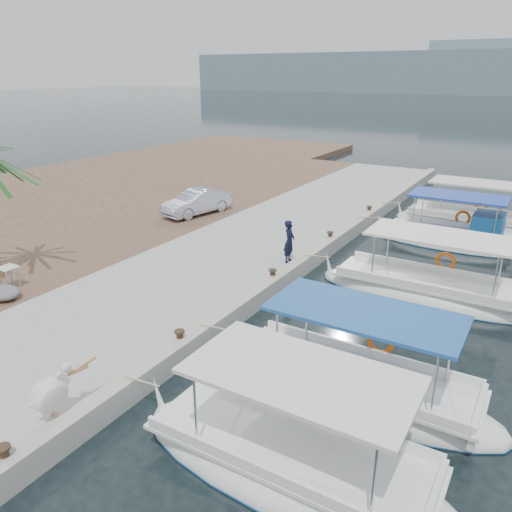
{
  "coord_description": "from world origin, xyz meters",
  "views": [
    {
      "loc": [
        7.28,
        -12.35,
        7.15
      ],
      "look_at": [
        -1.0,
        1.48,
        1.2
      ],
      "focal_mm": 35.0,
      "sensor_mm": 36.0,
      "label": 1
    }
  ],
  "objects_px": {
    "fishing_caique_b": "(351,390)",
    "fishing_caique_c": "(426,293)",
    "pelican": "(52,393)",
    "fisherman": "(289,242)",
    "fishing_caique_a": "(289,465)",
    "fishing_caique_e": "(469,224)",
    "fishing_caique_d": "(451,240)",
    "parked_car": "(197,202)"
  },
  "relations": [
    {
      "from": "fishing_caique_b",
      "to": "fishing_caique_e",
      "type": "distance_m",
      "value": 15.87
    },
    {
      "from": "fishing_caique_c",
      "to": "parked_car",
      "type": "height_order",
      "value": "fishing_caique_c"
    },
    {
      "from": "fishing_caique_b",
      "to": "fishing_caique_c",
      "type": "relative_size",
      "value": 0.94
    },
    {
      "from": "fishing_caique_e",
      "to": "pelican",
      "type": "xyz_separation_m",
      "value": [
        -4.79,
        -20.39,
        0.96
      ]
    },
    {
      "from": "fishing_caique_c",
      "to": "fishing_caique_d",
      "type": "xyz_separation_m",
      "value": [
        -0.36,
        6.13,
        0.07
      ]
    },
    {
      "from": "fishing_caique_b",
      "to": "fishing_caique_d",
      "type": "height_order",
      "value": "same"
    },
    {
      "from": "fishing_caique_c",
      "to": "pelican",
      "type": "relative_size",
      "value": 5.12
    },
    {
      "from": "fishing_caique_a",
      "to": "pelican",
      "type": "height_order",
      "value": "fishing_caique_a"
    },
    {
      "from": "fishing_caique_c",
      "to": "pelican",
      "type": "height_order",
      "value": "fishing_caique_c"
    },
    {
      "from": "pelican",
      "to": "fisherman",
      "type": "xyz_separation_m",
      "value": [
        -0.01,
        10.4,
        0.22
      ]
    },
    {
      "from": "fisherman",
      "to": "fishing_caique_e",
      "type": "bearing_deg",
      "value": -36.02
    },
    {
      "from": "fishing_caique_a",
      "to": "fisherman",
      "type": "xyz_separation_m",
      "value": [
        -4.56,
        8.76,
        1.17
      ]
    },
    {
      "from": "fishing_caique_b",
      "to": "fishing_caique_c",
      "type": "bearing_deg",
      "value": 88.07
    },
    {
      "from": "fishing_caique_e",
      "to": "pelican",
      "type": "bearing_deg",
      "value": -103.21
    },
    {
      "from": "fishing_caique_d",
      "to": "fishing_caique_e",
      "type": "distance_m",
      "value": 3.26
    },
    {
      "from": "fishing_caique_e",
      "to": "parked_car",
      "type": "relative_size",
      "value": 1.96
    },
    {
      "from": "fishing_caique_a",
      "to": "parked_car",
      "type": "distance_m",
      "value": 16.98
    },
    {
      "from": "fishing_caique_b",
      "to": "fishing_caique_e",
      "type": "relative_size",
      "value": 0.98
    },
    {
      "from": "fishing_caique_b",
      "to": "pelican",
      "type": "relative_size",
      "value": 4.82
    },
    {
      "from": "fishing_caique_a",
      "to": "fishing_caique_e",
      "type": "height_order",
      "value": "same"
    },
    {
      "from": "fisherman",
      "to": "fishing_caique_c",
      "type": "bearing_deg",
      "value": -93.34
    },
    {
      "from": "pelican",
      "to": "fishing_caique_c",
      "type": "bearing_deg",
      "value": 65.9
    },
    {
      "from": "parked_car",
      "to": "fishing_caique_c",
      "type": "bearing_deg",
      "value": -2.25
    },
    {
      "from": "fishing_caique_e",
      "to": "fishing_caique_d",
      "type": "bearing_deg",
      "value": -93.86
    },
    {
      "from": "fishing_caique_b",
      "to": "parked_car",
      "type": "height_order",
      "value": "fishing_caique_b"
    },
    {
      "from": "fishing_caique_c",
      "to": "fisherman",
      "type": "distance_m",
      "value": 5.11
    },
    {
      "from": "fishing_caique_d",
      "to": "pelican",
      "type": "relative_size",
      "value": 4.48
    },
    {
      "from": "fishing_caique_a",
      "to": "fishing_caique_c",
      "type": "bearing_deg",
      "value": 87.7
    },
    {
      "from": "fisherman",
      "to": "parked_car",
      "type": "xyz_separation_m",
      "value": [
        -7.02,
        3.61,
        -0.19
      ]
    },
    {
      "from": "fishing_caique_a",
      "to": "fishing_caique_e",
      "type": "relative_size",
      "value": 0.93
    },
    {
      "from": "fishing_caique_b",
      "to": "fishing_caique_c",
      "type": "height_order",
      "value": "same"
    },
    {
      "from": "fishing_caique_c",
      "to": "fishing_caique_d",
      "type": "height_order",
      "value": "same"
    },
    {
      "from": "pelican",
      "to": "fisherman",
      "type": "bearing_deg",
      "value": 90.05
    },
    {
      "from": "pelican",
      "to": "parked_car",
      "type": "xyz_separation_m",
      "value": [
        -7.03,
        14.01,
        0.02
      ]
    },
    {
      "from": "fishing_caique_b",
      "to": "fishing_caique_a",
      "type": "bearing_deg",
      "value": -93.13
    },
    {
      "from": "fishing_caique_d",
      "to": "fishing_caique_a",
      "type": "bearing_deg",
      "value": -90.08
    },
    {
      "from": "fishing_caique_d",
      "to": "parked_car",
      "type": "height_order",
      "value": "fishing_caique_d"
    },
    {
      "from": "fishing_caique_a",
      "to": "fishing_caique_d",
      "type": "relative_size",
      "value": 1.03
    },
    {
      "from": "fishing_caique_a",
      "to": "fisherman",
      "type": "height_order",
      "value": "fishing_caique_a"
    },
    {
      "from": "fishing_caique_a",
      "to": "fishing_caique_c",
      "type": "distance_m",
      "value": 9.38
    },
    {
      "from": "pelican",
      "to": "fisherman",
      "type": "height_order",
      "value": "fisherman"
    },
    {
      "from": "fishing_caique_d",
      "to": "pelican",
      "type": "xyz_separation_m",
      "value": [
        -4.57,
        -17.14,
        0.89
      ]
    }
  ]
}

